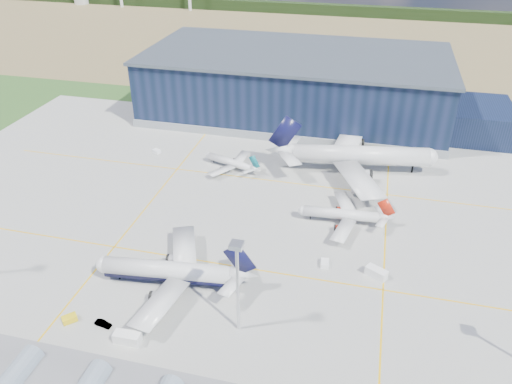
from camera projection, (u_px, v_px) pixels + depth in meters
The scene contains 17 objects.
ground at pixel (233, 241), 134.84m from camera, with size 600.00×600.00×0.00m, color #28521E.
apron at pixel (243, 221), 143.15m from camera, with size 220.00×160.00×0.08m.
farmland at pixel (329, 41), 318.00m from camera, with size 600.00×220.00×0.01m, color olive.
treeline at pixel (342, 10), 382.55m from camera, with size 600.00×8.00×8.00m, color black.
hangar at pixel (302, 87), 207.22m from camera, with size 145.00×62.00×26.10m.
light_mast_center at pixel (237, 273), 99.86m from camera, with size 2.60×2.60×23.00m.
airliner_navy at pixel (167, 262), 116.93m from camera, with size 39.72×38.86×12.95m, color silver, non-canonical shape.
airliner_red at pixel (342, 209), 140.26m from camera, with size 27.50×26.90×8.97m, color silver, non-canonical shape.
airliner_widebody at pixel (361, 146), 164.25m from camera, with size 57.30×56.06×18.69m, color silver, non-canonical shape.
airliner_regional at pixel (230, 159), 168.84m from camera, with size 22.57×22.08×7.36m, color silver, non-canonical shape.
gse_tug_b at pixel (70, 319), 109.36m from camera, with size 2.08×3.11×1.35m, color yellow.
gse_van_a at pixel (127, 338), 103.91m from camera, with size 2.46×5.64×2.46m, color white.
gse_cart_a at pixel (325, 263), 125.76m from camera, with size 2.03×3.04×1.32m, color white.
gse_van_b at pixel (376, 273), 121.81m from camera, with size 2.41×5.25×2.41m, color white.
gse_tug_c at pixel (374, 153), 178.95m from camera, with size 1.92×3.07×1.34m, color yellow.
gse_cart_b at pixel (157, 151), 180.50m from camera, with size 1.97×2.95×1.28m, color white.
car_b at pixel (103, 324), 108.16m from camera, with size 1.35×3.86×1.27m, color #99999E.
Camera 1 is at (32.22, -104.09, 80.78)m, focal length 35.00 mm.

